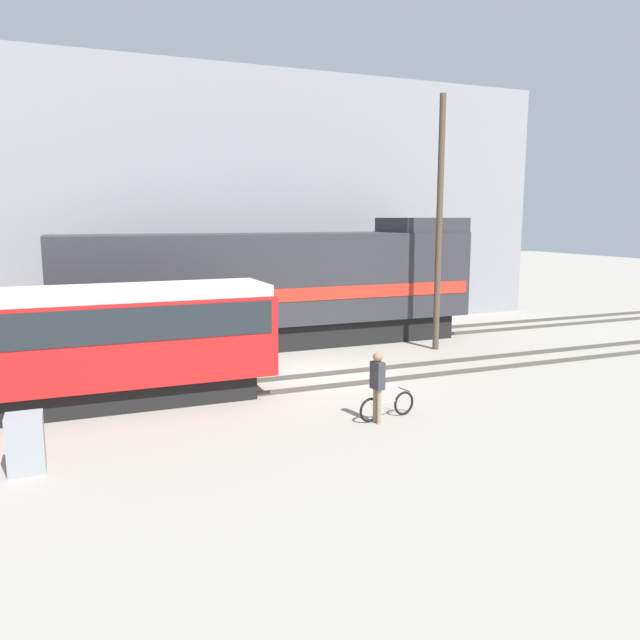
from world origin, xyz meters
TOP-DOWN VIEW (x-y plane):
  - ground_plane at (0.00, 0.00)m, footprint 120.00×120.00m
  - track_near at (0.00, -0.53)m, footprint 60.00×1.50m
  - track_far at (0.00, 5.37)m, footprint 60.00×1.51m
  - building_backdrop at (0.00, 12.46)m, footprint 30.85×6.00m
  - freight_locomotive at (0.04, 5.37)m, footprint 16.41×3.04m
  - streetcar at (-6.94, -0.53)m, footprint 9.34×2.54m
  - bicycle at (-0.25, -4.43)m, footprint 1.71×0.49m
  - person at (-0.66, -4.65)m, footprint 0.28×0.39m
  - utility_pole_left at (5.59, 2.42)m, footprint 0.24×0.24m
  - signal_box at (-8.59, -4.66)m, footprint 0.70×0.60m

SIDE VIEW (x-z plane):
  - ground_plane at x=0.00m, z-range 0.00..0.00m
  - track_near at x=0.00m, z-range 0.00..0.14m
  - track_far at x=0.00m, z-range 0.00..0.14m
  - bicycle at x=-0.25m, z-range -0.03..0.67m
  - signal_box at x=-8.59m, z-range 0.00..1.20m
  - person at x=-0.66m, z-range 0.21..2.01m
  - streetcar at x=-6.94m, z-range 0.23..3.47m
  - freight_locomotive at x=0.04m, z-range -0.17..4.90m
  - utility_pole_left at x=5.59m, z-range 0.00..9.58m
  - building_backdrop at x=0.00m, z-range 0.00..11.65m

